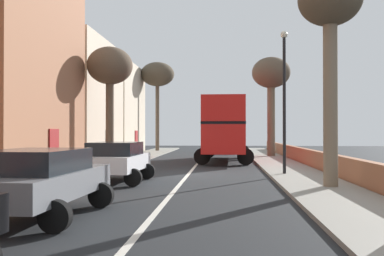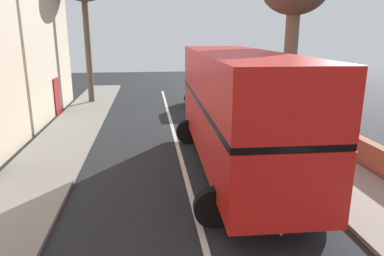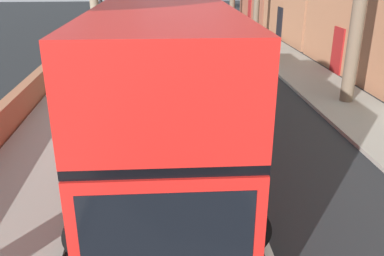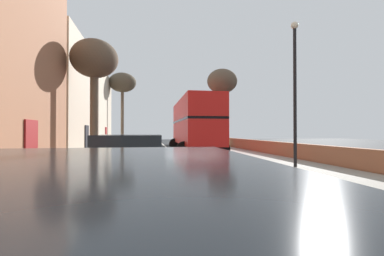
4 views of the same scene
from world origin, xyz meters
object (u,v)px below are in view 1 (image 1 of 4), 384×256
Objects in this scene: parked_car_white_left_0 at (117,159)px; street_tree_left_0 at (110,69)px; parked_car_black_right_2 at (233,144)px; street_tree_right_1 at (330,13)px; parked_car_grey_left_1 at (40,178)px; double_decker_bus at (225,126)px; lamppost_right at (284,90)px; street_tree_right_3 at (271,77)px; street_tree_left_2 at (157,76)px.

parked_car_white_left_0 is 9.72m from street_tree_left_0.
street_tree_left_0 is (-7.49, -15.74, 4.72)m from parked_car_black_right_2.
street_tree_right_1 is at bearing -43.51° from street_tree_left_0.
parked_car_white_left_0 reaches higher than parked_car_grey_left_1.
lamppost_right is (2.60, -9.78, 1.45)m from double_decker_bus.
lamppost_right is at bearing -85.11° from parked_car_black_right_2.
double_decker_bus is 2.54× the size of parked_car_white_left_0.
street_tree_left_0 is 0.94× the size of street_tree_right_1.
street_tree_right_1 is 0.95× the size of street_tree_right_3.
street_tree_right_1 is (10.21, -9.69, 0.37)m from street_tree_left_0.
street_tree_right_3 is (10.27, -8.83, -1.35)m from street_tree_left_2.
parked_car_grey_left_1 is (-4.20, -19.52, -1.45)m from double_decker_bus.
parked_car_white_left_0 reaches higher than parked_car_black_right_2.
parked_car_white_left_0 is (-4.20, -12.62, -1.45)m from double_decker_bus.
double_decker_bus is 2.26× the size of parked_car_grey_left_1.
street_tree_right_3 reaches higher than street_tree_right_1.
parked_car_white_left_0 is 24.39m from parked_car_black_right_2.
parked_car_black_right_2 is at bearing 80.76° from parked_car_grey_left_1.
parked_car_black_right_2 is 0.55× the size of street_tree_right_3.
parked_car_black_right_2 is 0.67× the size of lamppost_right.
street_tree_left_2 reaches higher than street_tree_right_3.
street_tree_right_3 reaches higher than lamppost_right.
parked_car_black_right_2 is at bearing 94.89° from lamppost_right.
parked_car_white_left_0 is at bearing 168.59° from street_tree_right_1.
street_tree_left_0 is 17.92m from street_tree_left_2.
parked_car_grey_left_1 is 0.67× the size of street_tree_left_0.
lamppost_right is at bearing -93.94° from street_tree_right_3.
street_tree_right_3 is at bearing 89.81° from street_tree_right_1.
parked_car_black_right_2 is at bearing 96.11° from street_tree_right_1.
parked_car_white_left_0 is at bearing -114.47° from street_tree_right_3.
parked_car_black_right_2 is (5.00, 30.77, -0.02)m from parked_car_grey_left_1.
parked_car_grey_left_1 is 0.63× the size of street_tree_right_1.
street_tree_left_0 reaches higher than lamppost_right.
double_decker_bus is 1.63× the size of lamppost_right.
double_decker_bus is at bearing 33.88° from street_tree_left_0.
double_decker_bus is at bearing 77.85° from parked_car_grey_left_1.
parked_car_white_left_0 is 0.53× the size of street_tree_right_3.
street_tree_left_0 reaches higher than parked_car_white_left_0.
street_tree_right_3 reaches higher than double_decker_bus.
parked_car_grey_left_1 is 1.08× the size of parked_car_black_right_2.
street_tree_left_0 is (-6.69, -4.49, 3.26)m from double_decker_bus.
double_decker_bus is at bearing 103.95° from street_tree_right_1.
double_decker_bus is 8.69m from street_tree_left_0.
lamppost_right is (9.29, -23.10, -3.79)m from street_tree_left_2.
street_tree_left_2 is at bearing 139.31° from street_tree_right_3.
street_tree_left_0 is at bearing -115.45° from parked_car_black_right_2.
double_decker_bus is 1.35× the size of street_tree_right_3.
street_tree_right_1 reaches higher than street_tree_left_0.
double_decker_bus is 1.51× the size of street_tree_left_0.
parked_car_white_left_0 is at bearing -84.52° from street_tree_left_2.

